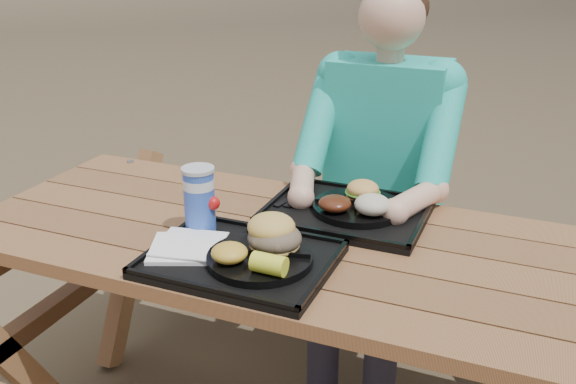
% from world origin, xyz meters
% --- Properties ---
extents(picnic_table, '(1.80, 1.49, 0.75)m').
position_xyz_m(picnic_table, '(0.00, 0.00, 0.38)').
color(picnic_table, '#999999').
rests_on(picnic_table, ground).
extents(tray_near, '(0.45, 0.35, 0.02)m').
position_xyz_m(tray_near, '(-0.05, -0.19, 0.76)').
color(tray_near, black).
rests_on(tray_near, picnic_table).
extents(tray_far, '(0.45, 0.35, 0.02)m').
position_xyz_m(tray_far, '(0.11, 0.18, 0.76)').
color(tray_far, black).
rests_on(tray_far, picnic_table).
extents(plate_near, '(0.26, 0.26, 0.02)m').
position_xyz_m(plate_near, '(0.01, -0.19, 0.78)').
color(plate_near, black).
rests_on(plate_near, tray_near).
extents(plate_far, '(0.26, 0.26, 0.02)m').
position_xyz_m(plate_far, '(0.14, 0.19, 0.78)').
color(plate_far, black).
rests_on(plate_far, tray_far).
extents(napkin_stack, '(0.22, 0.22, 0.02)m').
position_xyz_m(napkin_stack, '(-0.20, -0.21, 0.78)').
color(napkin_stack, white).
rests_on(napkin_stack, tray_near).
extents(soda_cup, '(0.08, 0.08, 0.17)m').
position_xyz_m(soda_cup, '(-0.22, -0.09, 0.85)').
color(soda_cup, '#1841B4').
rests_on(soda_cup, tray_near).
extents(condiment_bbq, '(0.06, 0.06, 0.03)m').
position_xyz_m(condiment_bbq, '(-0.06, -0.07, 0.79)').
color(condiment_bbq, black).
rests_on(condiment_bbq, tray_near).
extents(condiment_mustard, '(0.05, 0.05, 0.03)m').
position_xyz_m(condiment_mustard, '(0.01, -0.07, 0.78)').
color(condiment_mustard, gold).
rests_on(condiment_mustard, tray_near).
extents(sandwich, '(0.13, 0.13, 0.13)m').
position_xyz_m(sandwich, '(0.02, -0.14, 0.86)').
color(sandwich, '#DFB04F').
rests_on(sandwich, plate_near).
extents(mac_cheese, '(0.09, 0.09, 0.04)m').
position_xyz_m(mac_cheese, '(-0.05, -0.25, 0.81)').
color(mac_cheese, gold).
rests_on(mac_cheese, plate_near).
extents(corn_cob, '(0.08, 0.08, 0.05)m').
position_xyz_m(corn_cob, '(0.06, -0.27, 0.81)').
color(corn_cob, '#F6FF35').
rests_on(corn_cob, plate_near).
extents(cutlery_far, '(0.03, 0.14, 0.01)m').
position_xyz_m(cutlery_far, '(-0.05, 0.20, 0.77)').
color(cutlery_far, black).
rests_on(cutlery_far, tray_far).
extents(burger, '(0.10, 0.10, 0.09)m').
position_xyz_m(burger, '(0.14, 0.24, 0.83)').
color(burger, '#E0A24F').
rests_on(burger, plate_far).
extents(baked_beans, '(0.09, 0.09, 0.04)m').
position_xyz_m(baked_beans, '(0.09, 0.13, 0.81)').
color(baked_beans, '#4F210F').
rests_on(baked_beans, plate_far).
extents(potato_salad, '(0.10, 0.10, 0.06)m').
position_xyz_m(potato_salad, '(0.19, 0.15, 0.82)').
color(potato_salad, beige).
rests_on(potato_salad, plate_far).
extents(diner, '(0.48, 0.84, 1.28)m').
position_xyz_m(diner, '(0.11, 0.59, 0.64)').
color(diner, '#1B96C0').
rests_on(diner, ground).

